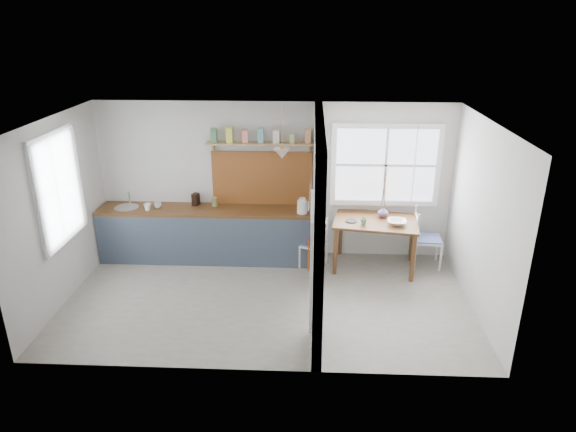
{
  "coord_description": "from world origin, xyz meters",
  "views": [
    {
      "loc": [
        0.6,
        -6.48,
        3.86
      ],
      "look_at": [
        0.28,
        0.39,
        1.15
      ],
      "focal_mm": 32.0,
      "sensor_mm": 36.0,
      "label": 1
    }
  ],
  "objects_px": {
    "dining_table": "(375,244)",
    "chair_right": "(428,238)",
    "chair_left": "(313,243)",
    "kettle": "(302,206)",
    "vase": "(383,212)"
  },
  "relations": [
    {
      "from": "chair_left",
      "to": "kettle",
      "type": "relative_size",
      "value": 3.18
    },
    {
      "from": "kettle",
      "to": "chair_left",
      "type": "bearing_deg",
      "value": 1.2
    },
    {
      "from": "dining_table",
      "to": "chair_right",
      "type": "bearing_deg",
      "value": 15.41
    },
    {
      "from": "dining_table",
      "to": "chair_right",
      "type": "distance_m",
      "value": 0.87
    },
    {
      "from": "dining_table",
      "to": "vase",
      "type": "height_order",
      "value": "vase"
    },
    {
      "from": "kettle",
      "to": "vase",
      "type": "distance_m",
      "value": 1.31
    },
    {
      "from": "kettle",
      "to": "dining_table",
      "type": "bearing_deg",
      "value": 20.78
    },
    {
      "from": "dining_table",
      "to": "kettle",
      "type": "xyz_separation_m",
      "value": [
        -1.18,
        0.06,
        0.62
      ]
    },
    {
      "from": "chair_right",
      "to": "chair_left",
      "type": "bearing_deg",
      "value": 98.3
    },
    {
      "from": "chair_right",
      "to": "vase",
      "type": "height_order",
      "value": "vase"
    },
    {
      "from": "dining_table",
      "to": "vase",
      "type": "xyz_separation_m",
      "value": [
        0.12,
        0.14,
        0.5
      ]
    },
    {
      "from": "dining_table",
      "to": "chair_left",
      "type": "distance_m",
      "value": 0.99
    },
    {
      "from": "chair_left",
      "to": "vase",
      "type": "xyz_separation_m",
      "value": [
        1.11,
        0.16,
        0.5
      ]
    },
    {
      "from": "dining_table",
      "to": "chair_right",
      "type": "xyz_separation_m",
      "value": [
        0.86,
        0.09,
        0.08
      ]
    },
    {
      "from": "chair_left",
      "to": "kettle",
      "type": "xyz_separation_m",
      "value": [
        -0.19,
        0.08,
        0.62
      ]
    }
  ]
}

